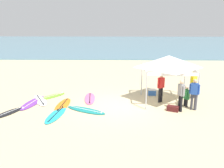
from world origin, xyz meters
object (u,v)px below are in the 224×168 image
object	(u,v)px
surfboard_pink	(90,98)
cooler_box	(152,92)
canopy_tent	(169,62)
surfboard_black	(8,113)
surfboard_cyan	(56,114)
surfboard_lime	(52,96)
person_yellow	(194,83)
surfboard_teal	(86,110)
person_grey	(181,93)
person_blue	(194,92)
person_green	(186,95)
gear_bag_near_tent	(173,109)
surfboard_white	(40,100)
person_red	(161,86)
surfboard_orange	(63,105)
surfboard_purple	(32,103)

from	to	relation	value
surfboard_pink	cooler_box	bearing A→B (deg)	12.51
canopy_tent	surfboard_black	distance (m)	9.15
surfboard_cyan	cooler_box	bearing A→B (deg)	33.51
canopy_tent	surfboard_lime	bearing A→B (deg)	173.84
surfboard_black	surfboard_lime	size ratio (longest dim) A/B	1.09
surfboard_cyan	surfboard_lime	distance (m)	3.21
person_yellow	cooler_box	size ratio (longest dim) A/B	3.42
surfboard_teal	person_grey	distance (m)	5.09
surfboard_lime	person_blue	size ratio (longest dim) A/B	1.08
person_green	person_blue	bearing A→B (deg)	-65.21
surfboard_lime	surfboard_teal	bearing A→B (deg)	-44.36
surfboard_black	gear_bag_near_tent	bearing A→B (deg)	3.67
cooler_box	person_yellow	bearing A→B (deg)	-13.02
surfboard_pink	surfboard_white	size ratio (longest dim) A/B	1.00
surfboard_white	person_red	distance (m)	7.21
canopy_tent	person_yellow	xyz separation A→B (m)	(1.73, 0.69, -1.40)
surfboard_pink	surfboard_orange	bearing A→B (deg)	-139.03
person_grey	cooler_box	xyz separation A→B (m)	(-1.11, 2.83, -0.79)
person_red	person_green	bearing A→B (deg)	-27.78
person_red	surfboard_white	bearing A→B (deg)	179.25
person_green	surfboard_black	bearing A→B (deg)	-172.10
person_red	cooler_box	bearing A→B (deg)	102.39
canopy_tent	surfboard_black	size ratio (longest dim) A/B	1.42
surfboard_pink	person_green	world-z (taller)	person_green
surfboard_black	gear_bag_near_tent	distance (m)	8.65
person_grey	gear_bag_near_tent	size ratio (longest dim) A/B	2.85
surfboard_black	cooler_box	xyz separation A→B (m)	(7.90, 3.38, 0.16)
surfboard_teal	surfboard_pink	bearing A→B (deg)	90.40
cooler_box	person_red	bearing A→B (deg)	-77.61
surfboard_cyan	surfboard_pink	bearing A→B (deg)	61.62
surfboard_orange	surfboard_teal	size ratio (longest dim) A/B	1.02
person_green	gear_bag_near_tent	size ratio (longest dim) A/B	2.00
surfboard_teal	person_red	world-z (taller)	person_red
surfboard_black	surfboard_teal	xyz separation A→B (m)	(4.01, 0.50, -0.00)
surfboard_purple	surfboard_cyan	distance (m)	2.56
person_yellow	surfboard_white	bearing A→B (deg)	-175.56
surfboard_purple	person_blue	bearing A→B (deg)	-5.54
surfboard_pink	surfboard_lime	bearing A→B (deg)	171.20
canopy_tent	person_red	world-z (taller)	canopy_tent
surfboard_purple	person_blue	world-z (taller)	person_blue
surfboard_white	surfboard_lime	bearing A→B (deg)	57.34
surfboard_pink	person_blue	distance (m)	6.10
surfboard_teal	surfboard_lime	world-z (taller)	same
surfboard_lime	gear_bag_near_tent	xyz separation A→B (m)	(7.07, -2.33, 0.10)
surfboard_black	person_green	distance (m)	9.62
surfboard_purple	person_green	bearing A→B (deg)	-2.12
surfboard_teal	person_yellow	world-z (taller)	person_yellow
surfboard_purple	surfboard_black	world-z (taller)	same
person_red	cooler_box	distance (m)	1.61
surfboard_orange	person_green	world-z (taller)	person_green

